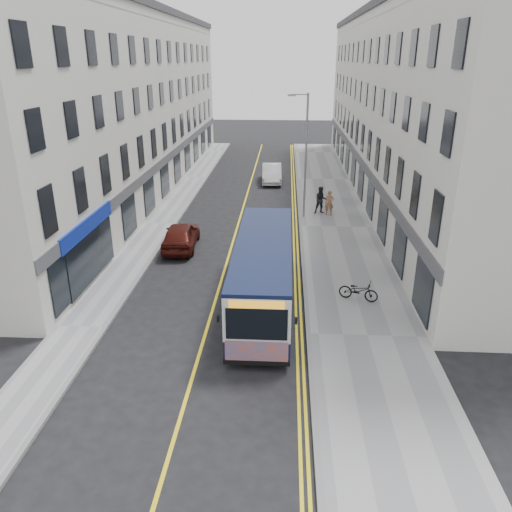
# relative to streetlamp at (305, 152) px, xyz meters

# --- Properties ---
(ground) EXTENTS (140.00, 140.00, 0.00)m
(ground) POSITION_rel_streetlamp_xyz_m (-4.17, -14.00, -4.38)
(ground) COLOR black
(ground) RESTS_ON ground
(pavement_east) EXTENTS (4.50, 64.00, 0.12)m
(pavement_east) POSITION_rel_streetlamp_xyz_m (2.08, -2.00, -4.32)
(pavement_east) COLOR gray
(pavement_east) RESTS_ON ground
(pavement_west) EXTENTS (2.00, 64.00, 0.12)m
(pavement_west) POSITION_rel_streetlamp_xyz_m (-9.17, -2.00, -4.32)
(pavement_west) COLOR gray
(pavement_west) RESTS_ON ground
(kerb_east) EXTENTS (0.18, 64.00, 0.13)m
(kerb_east) POSITION_rel_streetlamp_xyz_m (-0.17, -2.00, -4.32)
(kerb_east) COLOR slate
(kerb_east) RESTS_ON ground
(kerb_west) EXTENTS (0.18, 64.00, 0.13)m
(kerb_west) POSITION_rel_streetlamp_xyz_m (-8.17, -2.00, -4.32)
(kerb_west) COLOR slate
(kerb_west) RESTS_ON ground
(road_centre_line) EXTENTS (0.12, 64.00, 0.01)m
(road_centre_line) POSITION_rel_streetlamp_xyz_m (-4.17, -2.00, -4.38)
(road_centre_line) COLOR yellow
(road_centre_line) RESTS_ON ground
(road_dbl_yellow_inner) EXTENTS (0.10, 64.00, 0.01)m
(road_dbl_yellow_inner) POSITION_rel_streetlamp_xyz_m (-0.62, -2.00, -4.38)
(road_dbl_yellow_inner) COLOR yellow
(road_dbl_yellow_inner) RESTS_ON ground
(road_dbl_yellow_outer) EXTENTS (0.10, 64.00, 0.01)m
(road_dbl_yellow_outer) POSITION_rel_streetlamp_xyz_m (-0.42, -2.00, -4.38)
(road_dbl_yellow_outer) COLOR yellow
(road_dbl_yellow_outer) RESTS_ON ground
(terrace_east) EXTENTS (6.00, 46.00, 13.00)m
(terrace_east) POSITION_rel_streetlamp_xyz_m (7.33, 7.00, 2.12)
(terrace_east) COLOR silver
(terrace_east) RESTS_ON ground
(terrace_west) EXTENTS (6.00, 46.00, 13.00)m
(terrace_west) POSITION_rel_streetlamp_xyz_m (-13.17, 7.00, 2.12)
(terrace_west) COLOR silver
(terrace_west) RESTS_ON ground
(streetlamp) EXTENTS (1.32, 0.18, 8.00)m
(streetlamp) POSITION_rel_streetlamp_xyz_m (0.00, 0.00, 0.00)
(streetlamp) COLOR gray
(streetlamp) RESTS_ON ground
(city_bus) EXTENTS (2.35, 10.04, 2.91)m
(city_bus) POSITION_rel_streetlamp_xyz_m (-2.03, -12.70, -2.79)
(city_bus) COLOR #0B1332
(city_bus) RESTS_ON ground
(bicycle) EXTENTS (1.81, 1.11, 0.90)m
(bicycle) POSITION_rel_streetlamp_xyz_m (2.10, -12.23, -3.81)
(bicycle) COLOR black
(bicycle) RESTS_ON pavement_east
(pedestrian_near) EXTENTS (0.66, 0.49, 1.66)m
(pedestrian_near) POSITION_rel_streetlamp_xyz_m (1.78, 0.47, -3.43)
(pedestrian_near) COLOR #956244
(pedestrian_near) RESTS_ON pavement_east
(pedestrian_far) EXTENTS (0.98, 0.82, 1.83)m
(pedestrian_far) POSITION_rel_streetlamp_xyz_m (1.24, 0.82, -3.35)
(pedestrian_far) COLOR black
(pedestrian_far) RESTS_ON pavement_east
(car_white) EXTENTS (1.79, 4.66, 1.52)m
(car_white) POSITION_rel_streetlamp_xyz_m (-2.37, 10.20, -3.62)
(car_white) COLOR silver
(car_white) RESTS_ON ground
(car_maroon) EXTENTS (1.96, 4.45, 1.49)m
(car_maroon) POSITION_rel_streetlamp_xyz_m (-6.96, -6.04, -3.64)
(car_maroon) COLOR #44110B
(car_maroon) RESTS_ON ground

